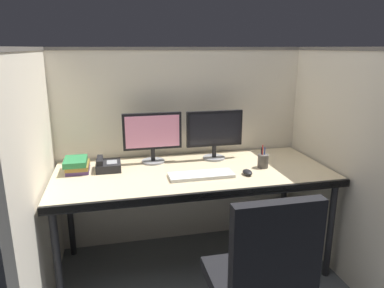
% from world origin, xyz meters
% --- Properties ---
extents(cubicle_partition_rear, '(2.21, 0.06, 1.57)m').
position_xyz_m(cubicle_partition_rear, '(0.00, 0.74, 0.79)').
color(cubicle_partition_rear, beige).
rests_on(cubicle_partition_rear, ground).
extents(cubicle_partition_left, '(0.06, 1.41, 1.57)m').
position_xyz_m(cubicle_partition_left, '(-0.99, 0.20, 0.79)').
color(cubicle_partition_left, beige).
rests_on(cubicle_partition_left, ground).
extents(cubicle_partition_right, '(0.06, 1.41, 1.57)m').
position_xyz_m(cubicle_partition_right, '(0.99, 0.20, 0.79)').
color(cubicle_partition_right, beige).
rests_on(cubicle_partition_right, ground).
extents(desk, '(1.90, 0.80, 0.74)m').
position_xyz_m(desk, '(0.00, 0.29, 0.69)').
color(desk, beige).
rests_on(desk, ground).
extents(monitor_left, '(0.43, 0.17, 0.37)m').
position_xyz_m(monitor_left, '(-0.25, 0.55, 0.96)').
color(monitor_left, gray).
rests_on(monitor_left, desk).
extents(monitor_right, '(0.43, 0.17, 0.37)m').
position_xyz_m(monitor_right, '(0.22, 0.53, 0.96)').
color(monitor_right, gray).
rests_on(monitor_right, desk).
extents(keyboard_main, '(0.43, 0.15, 0.02)m').
position_xyz_m(keyboard_main, '(0.02, 0.17, 0.75)').
color(keyboard_main, silver).
rests_on(keyboard_main, desk).
extents(computer_mouse, '(0.06, 0.10, 0.04)m').
position_xyz_m(computer_mouse, '(0.34, 0.14, 0.76)').
color(computer_mouse, black).
rests_on(computer_mouse, desk).
extents(desk_phone, '(0.17, 0.19, 0.09)m').
position_xyz_m(desk_phone, '(-0.58, 0.45, 0.77)').
color(desk_phone, black).
rests_on(desk_phone, desk).
extents(pen_cup, '(0.08, 0.08, 0.17)m').
position_xyz_m(pen_cup, '(0.50, 0.26, 0.79)').
color(pen_cup, '#4C4742').
rests_on(pen_cup, desk).
extents(book_stack, '(0.16, 0.22, 0.09)m').
position_xyz_m(book_stack, '(-0.79, 0.47, 0.79)').
color(book_stack, '#4C3366').
rests_on(book_stack, desk).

